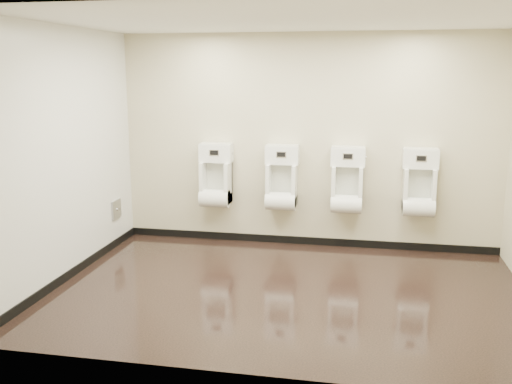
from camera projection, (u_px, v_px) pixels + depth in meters
ground at (288, 291)px, 6.09m from camera, size 5.00×3.50×0.00m
ceiling at (291, 19)px, 5.51m from camera, size 5.00×3.50×0.00m
back_wall at (307, 142)px, 7.48m from camera, size 5.00×0.02×2.80m
front_wall at (257, 199)px, 4.12m from camera, size 5.00×0.02×2.80m
left_wall at (64, 155)px, 6.27m from camera, size 0.02×3.50×2.80m
tile_overlay_left at (64, 155)px, 6.27m from camera, size 0.01×3.50×2.80m
skirting_back at (305, 241)px, 7.75m from camera, size 5.00×0.02×0.10m
skirting_left at (73, 272)px, 6.55m from camera, size 0.02×3.50×0.10m
access_panel at (116, 209)px, 7.60m from camera, size 0.04×0.25×0.25m
urinal_0 at (216, 180)px, 7.67m from camera, size 0.45×0.34×0.84m
urinal_1 at (282, 182)px, 7.51m from camera, size 0.45×0.34×0.84m
urinal_2 at (347, 185)px, 7.35m from camera, size 0.45×0.34×0.84m
urinal_3 at (419, 187)px, 7.18m from camera, size 0.45×0.34×0.84m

